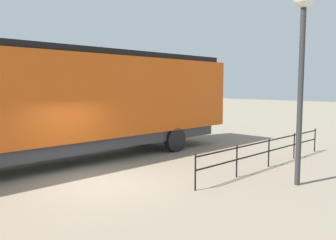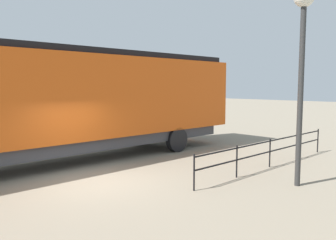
% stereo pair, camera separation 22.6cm
% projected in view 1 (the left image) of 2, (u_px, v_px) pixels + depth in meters
% --- Properties ---
extents(ground_plane, '(120.00, 120.00, 0.00)m').
position_uv_depth(ground_plane, '(97.00, 183.00, 10.69)').
color(ground_plane, gray).
extents(locomotive, '(2.99, 18.90, 4.37)m').
position_uv_depth(locomotive, '(44.00, 101.00, 12.58)').
color(locomotive, '#D15114').
rests_on(locomotive, ground_plane).
extents(lamp_post, '(0.59, 0.59, 5.80)m').
position_uv_depth(lamp_post, '(303.00, 37.00, 10.04)').
color(lamp_post, '#2D2D2D').
rests_on(lamp_post, ground_plane).
extents(platform_fence, '(0.05, 8.33, 1.05)m').
position_uv_depth(platform_fence, '(269.00, 148.00, 12.75)').
color(platform_fence, black).
rests_on(platform_fence, ground_plane).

